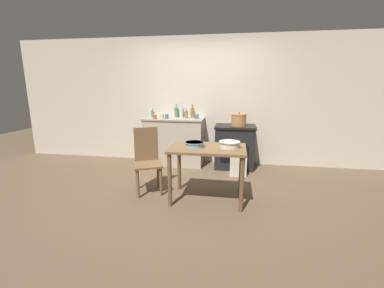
% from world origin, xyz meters
% --- Properties ---
extents(ground_plane, '(14.00, 14.00, 0.00)m').
position_xyz_m(ground_plane, '(0.00, 0.00, 0.00)').
color(ground_plane, brown).
extents(wall_back, '(8.00, 0.07, 2.55)m').
position_xyz_m(wall_back, '(0.00, 1.58, 1.27)').
color(wall_back, beige).
rests_on(wall_back, ground_plane).
extents(counter_cabinet, '(1.19, 0.56, 0.95)m').
position_xyz_m(counter_cabinet, '(-0.50, 1.29, 0.48)').
color(counter_cabinet, '#B2A893').
rests_on(counter_cabinet, ground_plane).
extents(stove, '(0.78, 0.60, 0.84)m').
position_xyz_m(stove, '(0.72, 1.27, 0.42)').
color(stove, black).
rests_on(stove, ground_plane).
extents(work_table, '(1.03, 0.68, 0.76)m').
position_xyz_m(work_table, '(0.35, -0.29, 0.64)').
color(work_table, brown).
rests_on(work_table, ground_plane).
extents(chair, '(0.53, 0.53, 0.97)m').
position_xyz_m(chair, '(-0.58, -0.13, 0.51)').
color(chair, brown).
rests_on(chair, ground_plane).
extents(flour_sack, '(0.29, 0.21, 0.37)m').
position_xyz_m(flour_sack, '(0.79, 0.80, 0.19)').
color(flour_sack, beige).
rests_on(flour_sack, ground_plane).
extents(stock_pot, '(0.29, 0.29, 0.25)m').
position_xyz_m(stock_pot, '(0.78, 1.23, 0.95)').
color(stock_pot, '#B77A47').
rests_on(stock_pot, stove).
extents(mixing_bowl_large, '(0.29, 0.29, 0.09)m').
position_xyz_m(mixing_bowl_large, '(0.65, -0.26, 0.81)').
color(mixing_bowl_large, silver).
rests_on(mixing_bowl_large, work_table).
extents(mixing_bowl_small, '(0.28, 0.28, 0.07)m').
position_xyz_m(mixing_bowl_small, '(0.17, -0.30, 0.80)').
color(mixing_bowl_small, '#93A8B2').
rests_on(mixing_bowl_small, work_table).
extents(bottle_far_left, '(0.06, 0.06, 0.18)m').
position_xyz_m(bottle_far_left, '(-0.98, 1.40, 1.02)').
color(bottle_far_left, '#517F5B').
rests_on(bottle_far_left, counter_cabinet).
extents(bottle_left, '(0.08, 0.08, 0.27)m').
position_xyz_m(bottle_left, '(-0.50, 1.48, 1.05)').
color(bottle_left, '#517F5B').
rests_on(bottle_left, counter_cabinet).
extents(bottle_mid_left, '(0.07, 0.07, 0.29)m').
position_xyz_m(bottle_mid_left, '(-0.39, 1.46, 1.06)').
color(bottle_mid_left, silver).
rests_on(bottle_mid_left, counter_cabinet).
extents(bottle_center_left, '(0.07, 0.07, 0.27)m').
position_xyz_m(bottle_center_left, '(-0.15, 1.45, 1.05)').
color(bottle_center_left, olive).
rests_on(bottle_center_left, counter_cabinet).
extents(bottle_center, '(0.06, 0.06, 0.19)m').
position_xyz_m(bottle_center, '(-0.26, 1.35, 1.02)').
color(bottle_center, olive).
rests_on(bottle_center, counter_cabinet).
extents(cup_center_right, '(0.07, 0.07, 0.08)m').
position_xyz_m(cup_center_right, '(-0.85, 1.12, 0.99)').
color(cup_center_right, '#B74C42').
rests_on(cup_center_right, counter_cabinet).
extents(cup_mid_right, '(0.07, 0.07, 0.09)m').
position_xyz_m(cup_mid_right, '(-0.62, 1.19, 1.00)').
color(cup_mid_right, '#4C6B99').
rests_on(cup_mid_right, counter_cabinet).
extents(cup_right, '(0.08, 0.08, 0.09)m').
position_xyz_m(cup_right, '(-0.73, 1.21, 0.99)').
color(cup_right, beige).
rests_on(cup_right, counter_cabinet).
extents(cup_far_right, '(0.08, 0.08, 0.09)m').
position_xyz_m(cup_far_right, '(-0.04, 1.27, 1.00)').
color(cup_far_right, '#4C6B99').
rests_on(cup_far_right, counter_cabinet).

